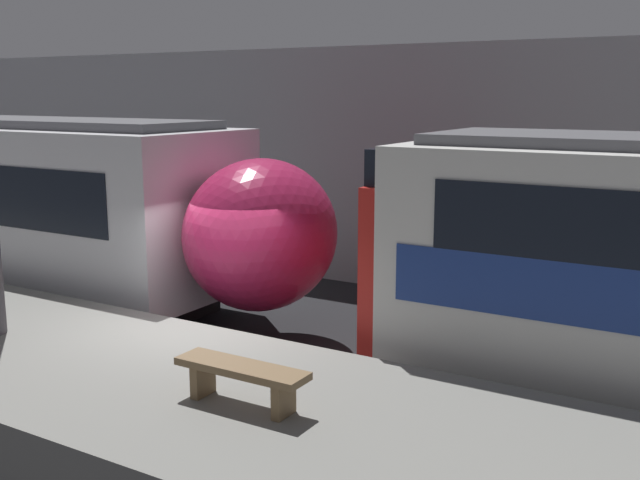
# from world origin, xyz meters

# --- Properties ---
(ground_plane) EXTENTS (120.00, 120.00, 0.00)m
(ground_plane) POSITION_xyz_m (0.00, 0.00, 0.00)
(ground_plane) COLOR black
(platform) EXTENTS (40.00, 3.59, 0.98)m
(platform) POSITION_xyz_m (0.00, -1.79, 0.49)
(platform) COLOR slate
(platform) RESTS_ON ground
(station_rear_barrier) EXTENTS (50.00, 0.15, 5.20)m
(station_rear_barrier) POSITION_xyz_m (0.00, 6.59, 2.60)
(station_rear_barrier) COLOR #939399
(station_rear_barrier) RESTS_ON ground
(platform_bench) EXTENTS (1.50, 0.40, 0.45)m
(platform_bench) POSITION_xyz_m (2.31, -2.00, 1.31)
(platform_bench) COLOR brown
(platform_bench) RESTS_ON platform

